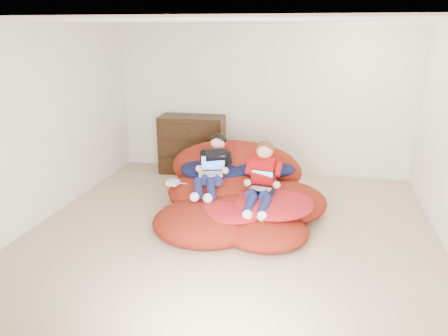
% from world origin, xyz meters
% --- Properties ---
extents(room_shell, '(5.10, 5.10, 2.77)m').
position_xyz_m(room_shell, '(0.00, 0.00, 0.22)').
color(room_shell, '#C6AB8D').
rests_on(room_shell, ground).
extents(dresser, '(1.13, 0.64, 0.99)m').
position_xyz_m(dresser, '(-1.17, 2.21, 0.50)').
color(dresser, black).
rests_on(dresser, ground).
extents(beanbag_pile, '(2.37, 2.45, 0.92)m').
position_xyz_m(beanbag_pile, '(-0.05, 0.62, 0.27)').
color(beanbag_pile, maroon).
rests_on(beanbag_pile, ground).
extents(cream_pillow, '(0.49, 0.31, 0.31)m').
position_xyz_m(cream_pillow, '(-0.48, 1.36, 0.62)').
color(cream_pillow, white).
rests_on(cream_pillow, beanbag_pile).
extents(older_boy, '(0.41, 1.10, 0.66)m').
position_xyz_m(older_boy, '(-0.39, 0.62, 0.67)').
color(older_boy, black).
rests_on(older_boy, beanbag_pile).
extents(younger_boy, '(0.36, 0.96, 0.76)m').
position_xyz_m(younger_boy, '(0.33, 0.29, 0.65)').
color(younger_boy, '#AB0F0F').
rests_on(younger_boy, beanbag_pile).
extents(laptop_white, '(0.36, 0.37, 0.23)m').
position_xyz_m(laptop_white, '(-0.39, 0.53, 0.62)').
color(laptop_white, silver).
rests_on(laptop_white, older_boy).
extents(laptop_black, '(0.34, 0.33, 0.22)m').
position_xyz_m(laptop_black, '(0.33, 0.28, 0.56)').
color(laptop_black, black).
rests_on(laptop_black, younger_boy).
extents(power_adapter, '(0.17, 0.17, 0.06)m').
position_xyz_m(power_adapter, '(-0.91, 0.44, 0.42)').
color(power_adapter, silver).
rests_on(power_adapter, beanbag_pile).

